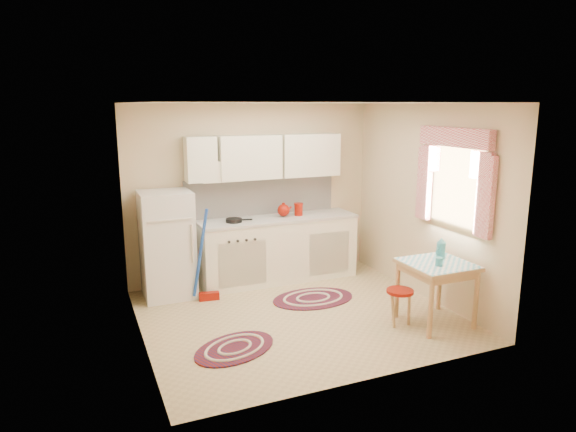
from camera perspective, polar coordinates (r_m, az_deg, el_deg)
The scene contains 14 objects.
room_shell at distance 6.12m, azimuth 1.56°, elevation 3.97°, with size 3.64×3.60×2.52m.
fridge at distance 6.84m, azimuth -13.28°, elevation -3.13°, with size 0.65×0.60×1.40m, color silver.
broom at distance 6.63m, azimuth -8.92°, elevation -4.35°, with size 0.28×0.12×1.20m, color #1B46AC, non-canonical shape.
base_cabinets at distance 7.36m, azimuth -1.13°, elevation -3.80°, with size 2.25×0.60×0.88m, color white.
countertop at distance 7.25m, azimuth -1.14°, elevation -0.30°, with size 2.27×0.62×0.04m, color #B9B7AF.
frying_pan at distance 6.98m, azimuth -6.03°, elevation -0.48°, with size 0.22×0.22×0.05m, color black.
red_kettle at distance 7.26m, azimuth -0.50°, elevation 0.66°, with size 0.19×0.17×0.19m, color maroon, non-canonical shape.
red_canister at distance 7.35m, azimuth 1.18°, elevation 0.67°, with size 0.12×0.12×0.16m, color maroon.
table at distance 6.19m, azimuth 16.08°, elevation -8.24°, with size 0.72×0.72×0.72m, color tan.
stool at distance 6.10m, azimuth 12.26°, elevation -9.87°, with size 0.31×0.31×0.42m, color maroon.
coffee_pot at distance 6.22m, azimuth 16.64°, elevation -3.46°, with size 0.13×0.11×0.26m, color teal, non-canonical shape.
mug at distance 5.95m, azimuth 16.43°, elevation -4.94°, with size 0.08×0.08×0.10m, color teal.
rug_center at distance 6.77m, azimuth 2.81°, elevation -9.13°, with size 1.09×0.73×0.02m, color maroon, non-canonical shape.
rug_left at distance 5.52m, azimuth -5.94°, elevation -14.41°, with size 0.94×0.63×0.02m, color maroon, non-canonical shape.
Camera 1 is at (-2.35, -5.27, 2.48)m, focal length 32.00 mm.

